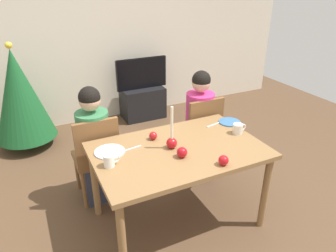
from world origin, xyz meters
name	(u,v)px	position (x,y,z in m)	size (l,w,h in m)	color
ground_plane	(177,219)	(0.00, 0.00, 0.00)	(7.68, 7.68, 0.00)	brown
back_wall	(95,33)	(0.00, 2.60, 1.30)	(6.40, 0.10, 2.60)	beige
dining_table	(178,157)	(0.00, 0.00, 0.67)	(1.40, 0.90, 0.75)	olive
chair_left	(97,154)	(-0.55, 0.61, 0.51)	(0.40, 0.40, 0.90)	brown
chair_right	(200,131)	(0.59, 0.61, 0.51)	(0.40, 0.40, 0.90)	brown
person_left_child	(95,147)	(-0.55, 0.64, 0.57)	(0.30, 0.30, 1.17)	#33384C
person_right_child	(199,125)	(0.59, 0.64, 0.57)	(0.30, 0.30, 1.17)	#33384C
tv_stand	(143,103)	(0.57, 2.30, 0.24)	(0.64, 0.40, 0.48)	black
tv	(142,73)	(0.57, 2.30, 0.71)	(0.79, 0.05, 0.46)	black
christmas_tree	(20,95)	(-1.12, 2.08, 0.71)	(0.73, 0.73, 1.35)	brown
candle_centerpiece	(172,140)	(-0.05, 0.04, 0.82)	(0.09, 0.09, 0.37)	red
plate_left	(110,152)	(-0.53, 0.19, 0.76)	(0.25, 0.25, 0.01)	silver
plate_right	(230,122)	(0.68, 0.23, 0.76)	(0.21, 0.21, 0.01)	teal
mug_left	(109,161)	(-0.58, -0.01, 0.80)	(0.13, 0.08, 0.10)	white
mug_right	(238,129)	(0.61, 0.02, 0.80)	(0.13, 0.09, 0.09)	silver
fork_left	(132,149)	(-0.35, 0.16, 0.75)	(0.18, 0.01, 0.01)	silver
fork_right	(214,125)	(0.51, 0.25, 0.75)	(0.18, 0.01, 0.01)	silver
apple_near_candle	(182,152)	(-0.04, -0.13, 0.79)	(0.08, 0.08, 0.08)	#B31119
apple_by_left_plate	(224,160)	(0.19, -0.36, 0.79)	(0.08, 0.08, 0.08)	red
apple_by_right_mug	(153,136)	(-0.12, 0.24, 0.79)	(0.07, 0.07, 0.07)	#B01A1D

